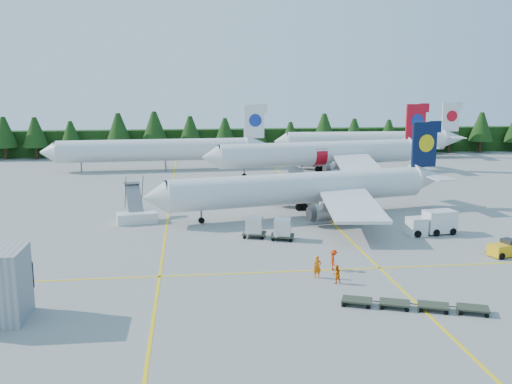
{
  "coord_description": "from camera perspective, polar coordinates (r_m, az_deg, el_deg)",
  "views": [
    {
      "loc": [
        -11.22,
        -54.42,
        16.67
      ],
      "look_at": [
        -3.04,
        14.27,
        3.5
      ],
      "focal_mm": 40.0,
      "sensor_mm": 36.0,
      "label": 1
    }
  ],
  "objects": [
    {
      "name": "crew_b",
      "position": [
        49.23,
        8.05,
        -8.14
      ],
      "size": [
        0.89,
        0.76,
        1.6
      ],
      "primitive_type": "imported",
      "rotation": [
        0.0,
        0.0,
        3.37
      ],
      "color": "#E95E04",
      "rests_on": "ground"
    },
    {
      "name": "airliner_red",
      "position": [
        106.32,
        5.84,
        3.8
      ],
      "size": [
        43.87,
        35.82,
        12.83
      ],
      "rotation": [
        0.0,
        0.0,
        0.17
      ],
      "color": "silver",
      "rests_on": "ground"
    },
    {
      "name": "taxi_stripe_a",
      "position": [
        76.31,
        -8.72,
        -1.96
      ],
      "size": [
        0.25,
        120.0,
        0.01
      ],
      "primitive_type": "cube",
      "color": "yellow",
      "rests_on": "ground"
    },
    {
      "name": "airliner_far_right",
      "position": [
        132.72,
        10.44,
        5.08
      ],
      "size": [
        42.84,
        5.43,
        12.45
      ],
      "rotation": [
        0.0,
        0.0,
        -0.03
      ],
      "color": "silver",
      "rests_on": "ground"
    },
    {
      "name": "baggage_tug",
      "position": [
        61.22,
        23.58,
        -5.2
      ],
      "size": [
        3.23,
        2.33,
        1.56
      ],
      "rotation": [
        0.0,
        0.0,
        0.29
      ],
      "color": "#E5A50C",
      "rests_on": "ground"
    },
    {
      "name": "taxi_stripe_b",
      "position": [
        78.18,
        6.09,
        -1.59
      ],
      "size": [
        0.25,
        120.0,
        0.01
      ],
      "primitive_type": "cube",
      "color": "yellow",
      "rests_on": "ground"
    },
    {
      "name": "airstairs",
      "position": [
        71.28,
        -11.87,
        -2.21
      ],
      "size": [
        5.18,
        7.03,
        4.31
      ],
      "rotation": [
        0.0,
        0.0,
        0.2
      ],
      "color": "silver",
      "rests_on": "ground"
    },
    {
      "name": "uld_pair",
      "position": [
        62.27,
        1.24,
        -3.52
      ],
      "size": [
        5.82,
        3.78,
        1.92
      ],
      "rotation": [
        0.0,
        0.0,
        -0.24
      ],
      "color": "#2E3325",
      "rests_on": "ground"
    },
    {
      "name": "ground",
      "position": [
        58.01,
        4.67,
        -5.96
      ],
      "size": [
        320.0,
        320.0,
        0.0
      ],
      "primitive_type": "plane",
      "color": "gray",
      "rests_on": "ground"
    },
    {
      "name": "taxi_stripe_cross",
      "position": [
        52.42,
        5.98,
        -7.82
      ],
      "size": [
        80.0,
        0.25,
        0.01
      ],
      "primitive_type": "cube",
      "color": "yellow",
      "rests_on": "ground"
    },
    {
      "name": "airliner_far_left",
      "position": [
        113.6,
        -10.78,
        4.16
      ],
      "size": [
        43.32,
        6.48,
        12.59
      ],
      "rotation": [
        0.0,
        0.0,
        0.06
      ],
      "color": "silver",
      "rests_on": "ground"
    },
    {
      "name": "crew_a",
      "position": [
        50.3,
        6.16,
        -7.46
      ],
      "size": [
        0.74,
        0.51,
        1.96
      ],
      "primitive_type": "imported",
      "rotation": [
        0.0,
        0.0,
        0.06
      ],
      "color": "#D85B04",
      "rests_on": "ground"
    },
    {
      "name": "service_truck",
      "position": [
        67.05,
        17.14,
        -2.95
      ],
      "size": [
        5.7,
        2.68,
        2.65
      ],
      "rotation": [
        0.0,
        0.0,
        0.13
      ],
      "color": "silver",
      "rests_on": "ground"
    },
    {
      "name": "treeline_hedge",
      "position": [
        137.56,
        -2.09,
        5.07
      ],
      "size": [
        220.0,
        4.0,
        6.0
      ],
      "primitive_type": "cube",
      "color": "black",
      "rests_on": "ground"
    },
    {
      "name": "dolly_train",
      "position": [
        45.15,
        15.52,
        -10.72
      ],
      "size": [
        10.66,
        4.7,
        0.13
      ],
      "rotation": [
        0.0,
        0.0,
        -0.38
      ],
      "color": "#2E3325",
      "rests_on": "ground"
    },
    {
      "name": "airliner_navy",
      "position": [
        72.53,
        3.87,
        0.28
      ],
      "size": [
        39.47,
        32.15,
        11.61
      ],
      "rotation": [
        0.0,
        0.0,
        0.21
      ],
      "color": "silver",
      "rests_on": "ground"
    },
    {
      "name": "crew_c",
      "position": [
        52.5,
        7.76,
        -6.75
      ],
      "size": [
        0.69,
        0.88,
        1.9
      ],
      "primitive_type": "imported",
      "rotation": [
        0.0,
        0.0,
        1.36
      ],
      "color": "red",
      "rests_on": "ground"
    }
  ]
}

